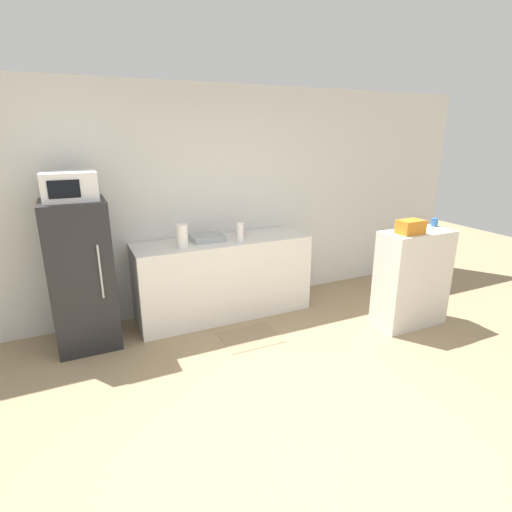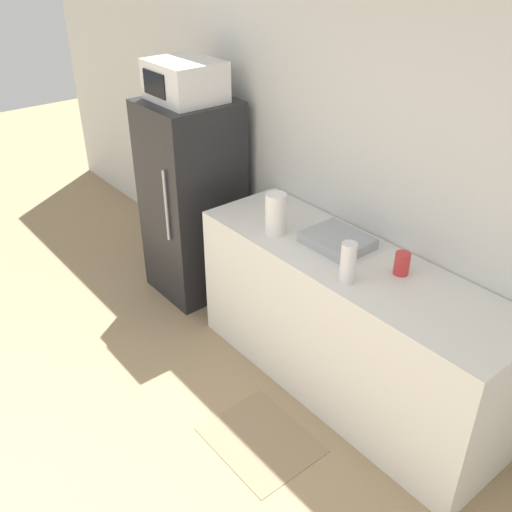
% 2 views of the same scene
% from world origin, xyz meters
% --- Properties ---
extents(ground_plane, '(14.00, 14.00, 0.00)m').
position_xyz_m(ground_plane, '(0.00, 0.00, 0.00)').
color(ground_plane, '#9E8460').
extents(wall_back, '(8.00, 0.06, 2.60)m').
position_xyz_m(wall_back, '(0.00, 2.76, 1.30)').
color(wall_back, silver).
rests_on(wall_back, ground_plane).
extents(refrigerator, '(0.58, 0.62, 1.48)m').
position_xyz_m(refrigerator, '(-1.19, 2.35, 0.74)').
color(refrigerator, '#232326').
rests_on(refrigerator, ground_plane).
extents(microwave, '(0.47, 0.41, 0.26)m').
position_xyz_m(microwave, '(-1.19, 2.35, 1.61)').
color(microwave, white).
rests_on(microwave, refrigerator).
extents(counter, '(2.01, 0.61, 0.91)m').
position_xyz_m(counter, '(0.31, 2.41, 0.46)').
color(counter, silver).
rests_on(counter, ground_plane).
extents(sink_basin, '(0.36, 0.30, 0.06)m').
position_xyz_m(sink_basin, '(0.15, 2.47, 0.94)').
color(sink_basin, '#9EA3A8').
rests_on(sink_basin, counter).
extents(bottle_tall, '(0.08, 0.08, 0.23)m').
position_xyz_m(bottle_tall, '(0.45, 2.22, 1.03)').
color(bottle_tall, silver).
rests_on(bottle_tall, counter).
extents(bottle_short, '(0.08, 0.08, 0.12)m').
position_xyz_m(bottle_short, '(0.58, 2.50, 0.97)').
color(bottle_short, red).
rests_on(bottle_short, counter).
extents(shelf_cabinet, '(0.80, 0.38, 1.07)m').
position_xyz_m(shelf_cabinet, '(2.11, 1.29, 0.54)').
color(shelf_cabinet, silver).
rests_on(shelf_cabinet, ground_plane).
extents(basket, '(0.27, 0.18, 0.15)m').
position_xyz_m(basket, '(1.94, 1.24, 1.15)').
color(basket, orange).
rests_on(basket, shelf_cabinet).
extents(jar, '(0.07, 0.07, 0.09)m').
position_xyz_m(jar, '(2.46, 1.39, 1.12)').
color(jar, '#336BB2').
rests_on(jar, shelf_cabinet).
extents(paper_towel_roll, '(0.12, 0.12, 0.25)m').
position_xyz_m(paper_towel_roll, '(-0.18, 2.29, 1.04)').
color(paper_towel_roll, white).
rests_on(paper_towel_roll, counter).
extents(kitchen_rug, '(0.61, 0.49, 0.01)m').
position_xyz_m(kitchen_rug, '(0.35, 1.74, 0.00)').
color(kitchen_rug, '#937A5B').
rests_on(kitchen_rug, ground_plane).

